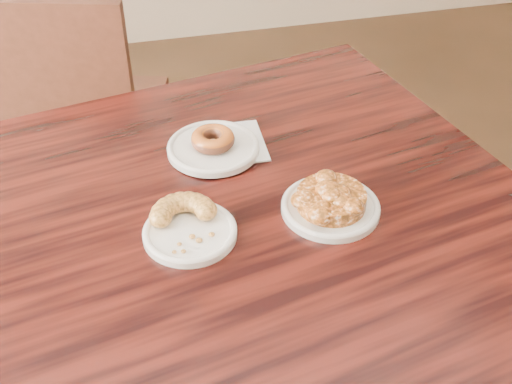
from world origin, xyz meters
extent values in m
cube|color=black|center=(-0.01, 0.21, 0.38)|extent=(1.14, 1.14, 0.75)
cube|color=white|center=(-0.01, 0.42, 0.75)|extent=(0.15, 0.15, 0.00)
cylinder|color=silver|center=(-0.05, 0.40, 0.76)|extent=(0.18, 0.18, 0.01)
cylinder|color=white|center=(-0.13, 0.17, 0.76)|extent=(0.15, 0.15, 0.01)
cylinder|color=silver|center=(0.12, 0.18, 0.76)|extent=(0.17, 0.17, 0.01)
torus|color=#913F15|center=(-0.05, 0.40, 0.78)|extent=(0.08, 0.08, 0.03)
camera|label=1|loc=(-0.21, -0.60, 1.46)|focal=45.00mm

